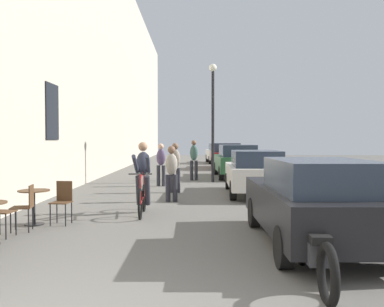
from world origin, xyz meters
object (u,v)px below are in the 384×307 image
at_px(parked_car_third, 235,161).
at_px(cafe_table_far, 33,200).
at_px(pedestrian_far, 160,162).
at_px(parked_car_second, 253,172).
at_px(pedestrian_furthest, 193,158).
at_px(cafe_chair_far_toward_street, 61,199).
at_px(street_lamp, 212,107).
at_px(parked_motorcycle, 312,248).
at_px(pedestrian_near, 170,170).
at_px(parked_car_fifth, 218,153).
at_px(parked_car_nearest, 313,201).
at_px(parked_car_fourth, 225,155).
at_px(pedestrian_mid, 174,165).
at_px(cafe_chair_far_toward_wall, 25,204).
at_px(cyclist_on_bicycle, 142,180).

bearing_deg(parked_car_third, cafe_table_far, -116.55).
distance_m(cafe_table_far, pedestrian_far, 7.43).
bearing_deg(parked_car_second, pedestrian_furthest, 111.71).
bearing_deg(pedestrian_furthest, cafe_chair_far_toward_street, -106.62).
bearing_deg(street_lamp, parked_motorcycle, -86.89).
relative_size(pedestrian_near, pedestrian_far, 0.98).
bearing_deg(parked_car_fifth, parked_car_second, -90.16).
bearing_deg(cafe_table_far, pedestrian_furthest, 70.40).
bearing_deg(cafe_chair_far_toward_street, parked_car_nearest, -20.68).
bearing_deg(cafe_table_far, pedestrian_near, 49.64).
bearing_deg(parked_car_third, street_lamp, -120.03).
xyz_separation_m(cafe_table_far, cafe_chair_far_toward_street, (0.57, 0.08, -0.00)).
relative_size(parked_car_second, parked_motorcycle, 1.90).
bearing_deg(parked_car_fourth, pedestrian_mid, -102.89).
xyz_separation_m(cafe_chair_far_toward_wall, cyclist_on_bicycle, (2.03, 1.85, 0.29)).
height_order(cafe_chair_far_toward_wall, parked_car_fourth, parked_car_fourth).
distance_m(pedestrian_near, parked_motorcycle, 6.91).
relative_size(pedestrian_mid, parked_car_nearest, 0.41).
bearing_deg(pedestrian_far, cyclist_on_bicycle, -89.92).
bearing_deg(cyclist_on_bicycle, parked_car_fourth, 78.15).
bearing_deg(parked_car_fourth, cafe_chair_far_toward_wall, -106.90).
bearing_deg(pedestrian_mid, cafe_table_far, -117.56).
bearing_deg(parked_car_fourth, pedestrian_furthest, -105.25).
bearing_deg(cafe_table_far, parked_motorcycle, -35.27).
bearing_deg(pedestrian_near, parked_car_fourth, 78.88).
relative_size(cyclist_on_bicycle, pedestrian_far, 1.09).
xyz_separation_m(pedestrian_far, pedestrian_furthest, (1.26, 2.31, 0.07)).
bearing_deg(parked_car_second, parked_car_fifth, 89.84).
height_order(parked_car_third, parked_motorcycle, parked_car_third).
relative_size(cafe_chair_far_toward_street, parked_car_fifth, 0.21).
distance_m(street_lamp, parked_car_fourth, 8.66).
height_order(cafe_table_far, parked_car_second, parked_car_second).
xyz_separation_m(pedestrian_near, pedestrian_furthest, (0.66, 6.26, 0.09)).
relative_size(pedestrian_far, parked_car_third, 0.38).
bearing_deg(pedestrian_mid, parked_car_nearest, -69.55).
bearing_deg(parked_car_fifth, parked_car_fourth, -89.40).
relative_size(pedestrian_near, parked_car_second, 0.39).
distance_m(pedestrian_near, parked_car_fourth, 13.97).
height_order(cafe_chair_far_toward_street, parked_car_second, parked_car_second).
bearing_deg(cafe_chair_far_toward_street, pedestrian_mid, 67.26).
relative_size(pedestrian_far, parked_car_fourth, 0.36).
relative_size(parked_car_fourth, parked_motorcycle, 2.07).
bearing_deg(parked_car_second, street_lamp, 105.80).
relative_size(cafe_table_far, pedestrian_furthest, 0.41).
bearing_deg(cafe_chair_far_toward_wall, parked_car_third, 65.02).
bearing_deg(parked_motorcycle, cafe_chair_far_toward_wall, 149.48).
height_order(cafe_table_far, cafe_chair_far_toward_wall, cafe_chair_far_toward_wall).
height_order(cafe_table_far, parked_car_third, parked_car_third).
relative_size(cafe_table_far, cyclist_on_bicycle, 0.41).
xyz_separation_m(pedestrian_near, pedestrian_mid, (0.02, 2.04, 0.04)).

